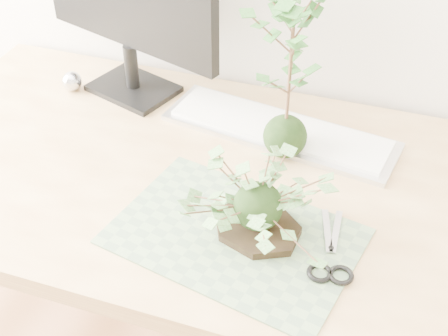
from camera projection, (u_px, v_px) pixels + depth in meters
The scene contains 8 objects.
desk at pixel (273, 222), 1.25m from camera, with size 1.60×0.70×0.74m.
cutting_mat at pixel (235, 236), 1.09m from camera, with size 0.42×0.28×0.00m, color #557153.
stone_dish at pixel (257, 227), 1.09m from camera, with size 0.17×0.17×0.01m, color black.
ivy_kokedama at pixel (259, 188), 1.03m from camera, with size 0.25×0.25×0.17m.
maple_kokedama at pixel (292, 39), 1.11m from camera, with size 0.20×0.20×0.37m.
keyboard at pixel (280, 130), 1.33m from camera, with size 0.52×0.22×0.02m.
foil_ball at pixel (72, 81), 1.46m from camera, with size 0.05×0.05×0.05m, color silver.
scissors at pixel (328, 263), 1.03m from camera, with size 0.08×0.18×0.01m.
Camera 1 is at (0.27, 0.34, 1.52)m, focal length 50.00 mm.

